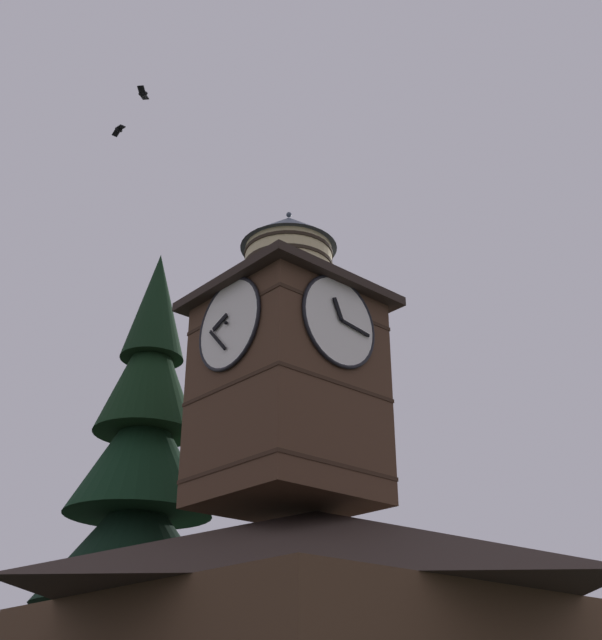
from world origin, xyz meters
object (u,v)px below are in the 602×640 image
Objects in this scene: building_main at (316,637)px; flying_bird_high at (143,94)px; clock_tower at (288,368)px; flying_bird_low at (119,130)px; moon at (224,558)px; pine_tree_behind at (137,526)px.

building_main is 16.31m from flying_bird_high.
clock_tower is 14.45× the size of flying_bird_low.
flying_bird_high reaches higher than moon.
flying_bird_low is (0.61, -0.09, -1.66)m from flying_bird_high.
clock_tower is at bearing 147.01° from flying_bird_high.
clock_tower is 7.33m from pine_tree_behind.
pine_tree_behind is 26.74× the size of flying_bird_low.
flying_bird_low is at bearing -27.76° from building_main.
flying_bird_low reaches higher than pine_tree_behind.
building_main is 7.65m from pine_tree_behind.
flying_bird_high is at bearing 49.48° from pine_tree_behind.
moon is (-20.20, -22.95, 3.95)m from pine_tree_behind.
flying_bird_high is at bearing 48.77° from moon.
moon is at bearing -123.99° from clock_tower.
flying_bird_high reaches higher than flying_bird_low.
flying_bird_high reaches higher than pine_tree_behind.
flying_bird_low is (5.21, -2.74, 13.76)m from building_main.
flying_bird_low is at bearing -8.21° from flying_bird_high.
flying_bird_high is (23.71, 27.05, 8.07)m from moon.
flying_bird_low is (4.12, 4.02, 10.35)m from pine_tree_behind.
flying_bird_high is (4.60, -2.66, 15.42)m from building_main.
flying_bird_high is 1.77m from flying_bird_low.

